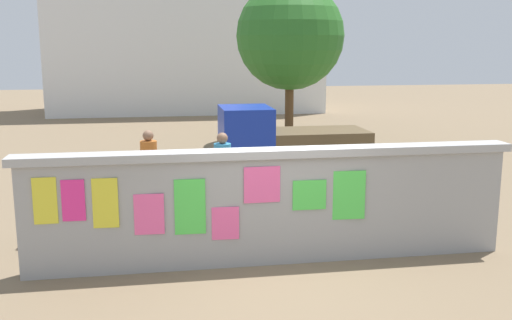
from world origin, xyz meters
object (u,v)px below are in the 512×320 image
object	(u,v)px
bicycle_near	(218,217)
tree_roadside	(290,36)
bicycle_far	(325,202)
auto_rickshaw_truck	(286,145)
person_walking	(223,164)
person_bystander	(149,161)
motorcycle	(83,218)

from	to	relation	value
bicycle_near	tree_roadside	world-z (taller)	tree_roadside
bicycle_near	bicycle_far	world-z (taller)	same
auto_rickshaw_truck	person_walking	distance (m)	3.14
person_bystander	tree_roadside	size ratio (longest dim) A/B	0.30
person_bystander	bicycle_near	bearing A→B (deg)	-60.78
bicycle_near	bicycle_far	distance (m)	2.21
bicycle_near	auto_rickshaw_truck	bearing A→B (deg)	62.69
person_bystander	tree_roadside	distance (m)	9.52
bicycle_far	person_bystander	xyz separation A→B (m)	(-3.31, 1.51, 0.62)
auto_rickshaw_truck	bicycle_near	world-z (taller)	auto_rickshaw_truck
motorcycle	bicycle_far	size ratio (longest dim) A/B	1.12
person_walking	person_bystander	xyz separation A→B (m)	(-1.44, 0.59, 0.00)
person_walking	bicycle_near	bearing A→B (deg)	-99.53
bicycle_near	bicycle_far	xyz separation A→B (m)	(2.12, 0.62, 0.00)
motorcycle	bicycle_near	distance (m)	2.27
tree_roadside	bicycle_far	bearing A→B (deg)	-98.62
motorcycle	bicycle_far	bearing A→B (deg)	8.47
person_bystander	auto_rickshaw_truck	bearing A→B (deg)	30.61
bicycle_far	tree_roadside	size ratio (longest dim) A/B	0.31
person_walking	bicycle_far	bearing A→B (deg)	-26.16
motorcycle	bicycle_near	world-z (taller)	bicycle_near
auto_rickshaw_truck	motorcycle	bearing A→B (deg)	-136.80
motorcycle	person_walking	distance (m)	3.02
person_walking	person_bystander	world-z (taller)	same
bicycle_far	person_bystander	size ratio (longest dim) A/B	1.05
person_walking	tree_roadside	xyz separation A→B (m)	(3.28, 8.44, 2.62)
auto_rickshaw_truck	person_bystander	distance (m)	3.82
person_bystander	bicycle_far	bearing A→B (deg)	-24.50
motorcycle	bicycle_far	world-z (taller)	bicycle_far
motorcycle	person_walking	size ratio (longest dim) A/B	1.17
person_walking	tree_roadside	size ratio (longest dim) A/B	0.30
bicycle_far	tree_roadside	bearing A→B (deg)	81.38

